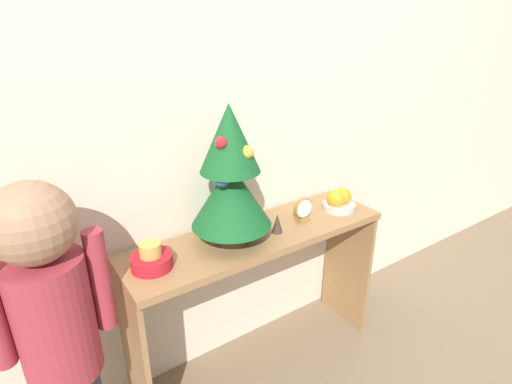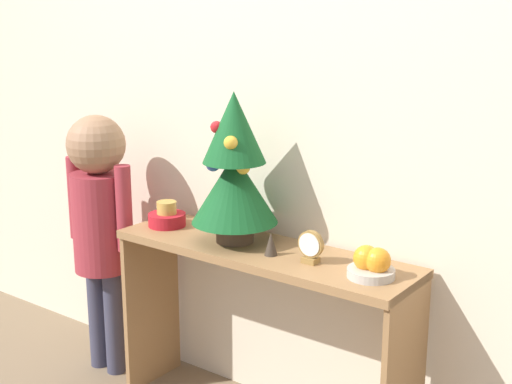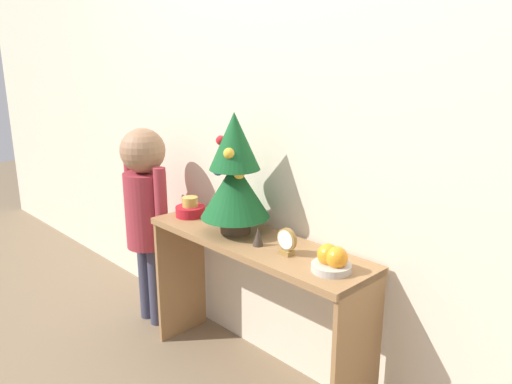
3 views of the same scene
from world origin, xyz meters
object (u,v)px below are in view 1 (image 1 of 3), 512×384
object	(u,v)px
fruit_bowl	(339,201)
singing_bowl	(151,259)
figurine	(277,223)
child_figure	(52,306)
desk_clock	(303,210)
mini_tree	(231,177)

from	to	relation	value
fruit_bowl	singing_bowl	size ratio (longest dim) A/B	1.04
fruit_bowl	singing_bowl	distance (m)	0.89
singing_bowl	figurine	size ratio (longest dim) A/B	1.77
singing_bowl	child_figure	xyz separation A→B (m)	(-0.33, -0.05, -0.02)
desk_clock	figurine	world-z (taller)	desk_clock
child_figure	singing_bowl	bearing A→B (deg)	8.67
mini_tree	child_figure	world-z (taller)	mini_tree
child_figure	mini_tree	bearing A→B (deg)	4.78
singing_bowl	child_figure	world-z (taller)	child_figure
figurine	child_figure	xyz separation A→B (m)	(-0.85, -0.01, -0.03)
singing_bowl	figurine	world-z (taller)	singing_bowl
figurine	singing_bowl	bearing A→B (deg)	175.84
desk_clock	singing_bowl	bearing A→B (deg)	178.00
fruit_bowl	figurine	bearing A→B (deg)	-176.89
figurine	child_figure	bearing A→B (deg)	-179.17
singing_bowl	figurine	distance (m)	0.52
desk_clock	figurine	distance (m)	0.15
figurine	child_figure	distance (m)	0.85
figurine	child_figure	size ratio (longest dim) A/B	0.07
mini_tree	child_figure	bearing A→B (deg)	-175.22
desk_clock	mini_tree	bearing A→B (deg)	175.22
mini_tree	figurine	world-z (taller)	mini_tree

